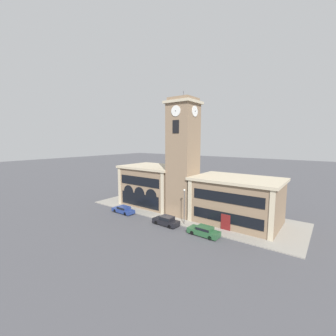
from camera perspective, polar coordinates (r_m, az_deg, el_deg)
ground_plane at (r=39.19m, az=-0.26°, el=-13.60°), size 300.00×300.00×0.00m
sidewalk_kerb at (r=44.44m, az=5.07°, el=-10.99°), size 40.31×13.49×0.15m
clock_tower at (r=40.75m, az=3.82°, el=2.57°), size 5.29×5.29×22.40m
town_hall_left_wing at (r=48.56m, az=-3.62°, el=-4.33°), size 13.09×9.66×8.43m
town_hall_right_wing at (r=39.71m, az=17.02°, el=-7.79°), size 14.26×9.66×7.66m
parked_car_near at (r=44.35m, az=-11.26°, el=-10.29°), size 4.82×1.93×1.33m
parked_car_mid at (r=37.71m, az=-0.44°, el=-13.18°), size 4.54×1.97×1.50m
parked_car_far at (r=34.30m, az=9.12°, el=-15.47°), size 4.75×1.94×1.41m
street_lamp at (r=36.94m, az=4.16°, el=-8.42°), size 0.36×0.36×5.84m
bollard at (r=38.72m, az=1.03°, el=-12.81°), size 0.18×0.18×1.06m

